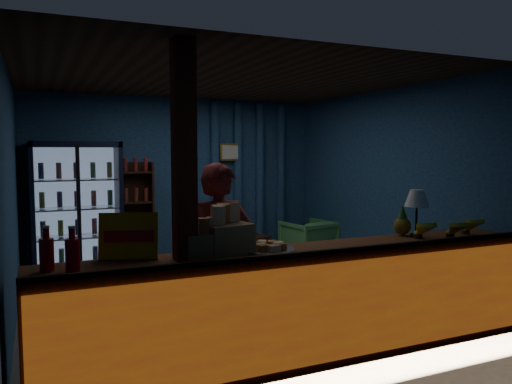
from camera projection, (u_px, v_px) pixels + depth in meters
ground at (227, 298)px, 6.01m from camera, size 4.60×4.60×0.00m
room_walls at (227, 168)px, 5.88m from camera, size 4.60×4.60×4.60m
counter at (306, 304)px, 4.24m from camera, size 4.40×0.57×0.99m
support_post at (185, 214)px, 3.75m from camera, size 0.16×0.16×2.60m
beverage_cooler at (77, 210)px, 7.06m from camera, size 1.20×0.62×1.90m
bottle_shelf at (136, 216)px, 7.54m from camera, size 0.50×0.28×1.60m
curtain_folds at (238, 179)px, 8.26m from camera, size 1.74×0.14×2.50m
framed_picture at (230, 152)px, 8.12m from camera, size 0.36×0.04×0.28m
shopkeeper at (221, 257)px, 4.41m from camera, size 0.63×0.44×1.67m
green_chair at (308, 241)px, 7.99m from camera, size 0.82×0.84×0.66m
side_table at (252, 251)px, 7.71m from camera, size 0.60×0.52×0.54m
yellow_sign at (128, 236)px, 3.79m from camera, size 0.45×0.23×0.35m
soda_bottles at (60, 253)px, 3.40m from camera, size 0.26×0.18×0.31m
snack_box_left at (226, 236)px, 3.98m from camera, size 0.43×0.38×0.40m
snack_box_centre at (203, 243)px, 3.84m from camera, size 0.30×0.25×0.31m
pastry_tray at (268, 249)px, 4.07m from camera, size 0.45×0.45×0.07m
banana_bunches at (449, 228)px, 4.73m from camera, size 0.87×0.32×0.19m
table_lamp at (417, 200)px, 4.73m from camera, size 0.23×0.23×0.45m
pineapple at (402, 223)px, 4.84m from camera, size 0.17×0.17×0.29m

